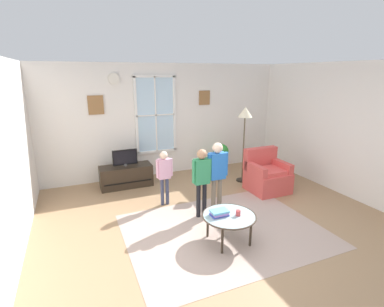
{
  "coord_description": "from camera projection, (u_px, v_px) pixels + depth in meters",
  "views": [
    {
      "loc": [
        -2.08,
        -3.51,
        2.41
      ],
      "look_at": [
        -0.28,
        0.77,
        1.09
      ],
      "focal_mm": 26.85,
      "sensor_mm": 36.0,
      "label": 1
    }
  ],
  "objects": [
    {
      "name": "ground_plane",
      "position": [
        227.0,
        231.0,
        4.55
      ],
      "size": [
        6.35,
        6.52,
        0.02
      ],
      "primitive_type": "cube",
      "color": "#9E7A56"
    },
    {
      "name": "back_wall",
      "position": [
        166.0,
        120.0,
        6.86
      ],
      "size": [
        5.75,
        0.17,
        2.62
      ],
      "color": "silver",
      "rests_on": "ground_plane"
    },
    {
      "name": "side_wall_right",
      "position": [
        369.0,
        134.0,
        5.29
      ],
      "size": [
        0.12,
        5.92,
        2.62
      ],
      "color": "silver",
      "rests_on": "ground_plane"
    },
    {
      "name": "area_rug",
      "position": [
        224.0,
        230.0,
        4.53
      ],
      "size": [
        3.02,
        2.32,
        0.01
      ],
      "primitive_type": "cube",
      "color": "tan",
      "rests_on": "ground_plane"
    },
    {
      "name": "tv_stand",
      "position": [
        126.0,
        176.0,
        6.25
      ],
      "size": [
        1.1,
        0.46,
        0.47
      ],
      "color": "#2D2319",
      "rests_on": "ground_plane"
    },
    {
      "name": "television",
      "position": [
        125.0,
        157.0,
        6.13
      ],
      "size": [
        0.52,
        0.08,
        0.36
      ],
      "color": "#4C4C4C",
      "rests_on": "tv_stand"
    },
    {
      "name": "armchair",
      "position": [
        267.0,
        176.0,
        6.0
      ],
      "size": [
        0.76,
        0.74,
        0.87
      ],
      "color": "#D14C47",
      "rests_on": "ground_plane"
    },
    {
      "name": "coffee_table",
      "position": [
        229.0,
        217.0,
        4.14
      ],
      "size": [
        0.79,
        0.79,
        0.43
      ],
      "color": "#99B2B7",
      "rests_on": "ground_plane"
    },
    {
      "name": "book_stack",
      "position": [
        219.0,
        213.0,
        4.12
      ],
      "size": [
        0.25,
        0.17,
        0.08
      ],
      "color": "#3D4EB5",
      "rests_on": "coffee_table"
    },
    {
      "name": "cup",
      "position": [
        238.0,
        213.0,
        4.12
      ],
      "size": [
        0.07,
        0.07,
        0.08
      ],
      "primitive_type": "cylinder",
      "color": "#BF3F3F",
      "rests_on": "coffee_table"
    },
    {
      "name": "remote_near_books",
      "position": [
        223.0,
        214.0,
        4.15
      ],
      "size": [
        0.1,
        0.14,
        0.02
      ],
      "primitive_type": "cube",
      "rotation": [
        0.0,
        0.0,
        -0.5
      ],
      "color": "black",
      "rests_on": "coffee_table"
    },
    {
      "name": "remote_near_cup",
      "position": [
        221.0,
        211.0,
        4.25
      ],
      "size": [
        0.05,
        0.14,
        0.02
      ],
      "primitive_type": "cube",
      "rotation": [
        0.0,
        0.0,
        -0.07
      ],
      "color": "black",
      "rests_on": "coffee_table"
    },
    {
      "name": "person_pink_shirt",
      "position": [
        164.0,
        172.0,
        5.26
      ],
      "size": [
        0.31,
        0.14,
        1.04
      ],
      "color": "#333851",
      "rests_on": "ground_plane"
    },
    {
      "name": "person_blue_shirt",
      "position": [
        217.0,
        170.0,
        4.9
      ],
      "size": [
        0.39,
        0.18,
        1.28
      ],
      "color": "#726656",
      "rests_on": "ground_plane"
    },
    {
      "name": "person_green_shirt",
      "position": [
        202.0,
        175.0,
        4.78
      ],
      "size": [
        0.36,
        0.16,
        1.2
      ],
      "color": "black",
      "rests_on": "ground_plane"
    },
    {
      "name": "potted_plant_by_window",
      "position": [
        221.0,
        154.0,
        7.09
      ],
      "size": [
        0.38,
        0.38,
        0.72
      ],
      "color": "#4C565B",
      "rests_on": "ground_plane"
    },
    {
      "name": "floor_lamp",
      "position": [
        245.0,
        120.0,
        6.23
      ],
      "size": [
        0.32,
        0.32,
        1.69
      ],
      "color": "black",
      "rests_on": "ground_plane"
    }
  ]
}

